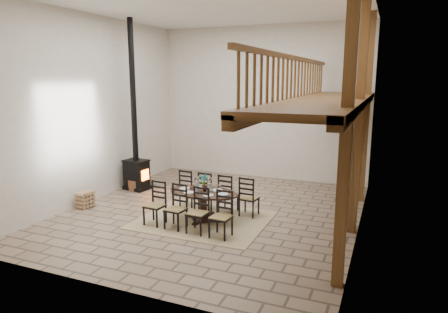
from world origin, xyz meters
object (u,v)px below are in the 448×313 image
at_px(dining_table, 203,206).
at_px(wood_stove, 136,153).
at_px(log_stack, 85,200).
at_px(log_basket, 136,184).

bearing_deg(dining_table, wood_stove, 155.60).
relative_size(dining_table, log_stack, 4.94).
height_order(dining_table, log_stack, dining_table).
bearing_deg(log_stack, log_basket, 82.35).
distance_m(wood_stove, log_basket, 0.94).
distance_m(dining_table, wood_stove, 3.51).
relative_size(wood_stove, log_stack, 10.97).
distance_m(dining_table, log_basket, 3.40).
xyz_separation_m(wood_stove, log_basket, (0.01, -0.05, -0.94)).
height_order(wood_stove, log_basket, wood_stove).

